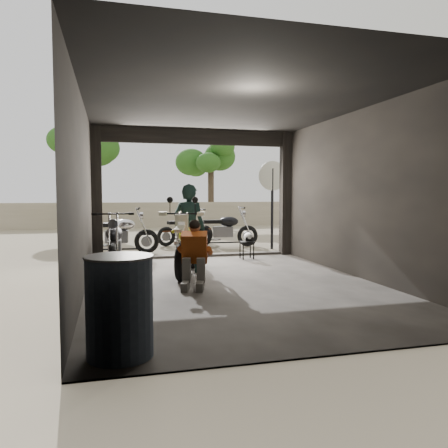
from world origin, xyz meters
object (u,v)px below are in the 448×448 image
mechanic (194,256)px  sign_post (272,189)px  main_bike (187,242)px  helmet (248,237)px  stool (247,244)px  left_bike (115,241)px  oil_drum (120,308)px  outside_bike_c (225,227)px  outside_bike_b (186,227)px  rider (189,229)px  outside_bike_a (119,231)px

mechanic → sign_post: (3.20, 4.69, 1.18)m
main_bike → helmet: main_bike is taller
helmet → sign_post: sign_post is taller
mechanic → stool: bearing=73.9°
left_bike → oil_drum: size_ratio=1.82×
outside_bike_c → helmet: (-0.06, -2.56, -0.05)m
outside_bike_b → sign_post: 3.02m
left_bike → stool: 3.24m
outside_bike_c → rider: rider is taller
outside_bike_c → sign_post: sign_post is taller
left_bike → main_bike: bearing=-29.4°
main_bike → mechanic: bearing=-75.9°
stool → outside_bike_b: bearing=105.8°
outside_bike_a → helmet: outside_bike_a is taller
sign_post → outside_bike_b: bearing=145.3°
main_bike → oil_drum: (-1.40, -4.23, -0.14)m
main_bike → oil_drum: size_ratio=1.92×
sign_post → helmet: bearing=-126.2°
outside_bike_b → mechanic: bearing=154.6°
rider → outside_bike_b: bearing=-69.5°
main_bike → rider: size_ratio=1.07×
sign_post → outside_bike_a: bearing=-179.6°
mechanic → rider: bearing=99.1°
left_bike → outside_bike_c: left_bike is taller
rider → mechanic: (-0.19, -1.51, -0.34)m
main_bike → stool: 2.39m
outside_bike_a → helmet: size_ratio=7.76×
rider → oil_drum: (-1.47, -4.41, -0.40)m
left_bike → oil_drum: (0.00, -5.12, -0.12)m
left_bike → sign_post: 5.23m
helmet → left_bike: bearing=175.7°
left_bike → outside_bike_a: 2.48m
main_bike → outside_bike_b: main_bike is taller
main_bike → helmet: size_ratio=8.15×
left_bike → outside_bike_a: outside_bike_a is taller
outside_bike_b → sign_post: (2.28, -1.61, 1.17)m
mechanic → sign_post: sign_post is taller
left_bike → stool: (3.15, 0.72, -0.25)m
left_bike → outside_bike_c: size_ratio=1.02×
sign_post → oil_drum: bearing=-120.0°
helmet → outside_bike_c: bearing=70.9°
oil_drum → sign_post: size_ratio=0.39×
helmet → oil_drum: (-3.21, -5.88, -0.05)m
main_bike → mechanic: size_ratio=1.71×
main_bike → stool: size_ratio=4.32×
main_bike → outside_bike_a: (-1.28, 3.37, -0.02)m
left_bike → sign_post: bearing=31.7°
rider → stool: (1.68, 1.43, -0.53)m
rider → oil_drum: bearing=100.7°
left_bike → mechanic: left_bike is taller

